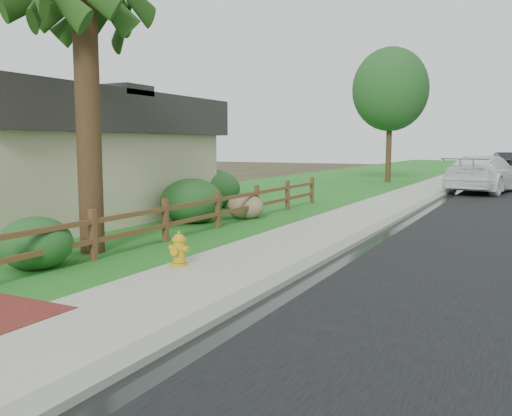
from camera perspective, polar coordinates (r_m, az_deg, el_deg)
The scene contains 17 objects.
ground at distance 7.11m, azimuth -11.22°, elevation -13.00°, with size 120.00×120.00×0.00m, color #372E1E.
curb at distance 40.46m, azimuth 21.83°, elevation 2.95°, with size 0.40×90.00×0.12m, color gray.
wet_gutter at distance 40.43m, azimuth 22.32°, elevation 2.87°, with size 0.50×90.00×0.00m, color black.
sidewalk at distance 40.61m, azimuth 20.00°, elevation 3.02°, with size 2.20×90.00×0.10m, color #9E9C89.
grass_strip at distance 40.89m, azimuth 17.36°, elevation 3.12°, with size 1.60×90.00×0.06m, color #1A5D1F.
lawn_near at distance 42.09m, azimuth 10.36°, elevation 3.39°, with size 9.00×90.00×0.04m, color #1A5D1F.
ranch_fence at distance 14.10m, azimuth -6.60°, elevation -0.52°, with size 0.12×16.92×1.10m.
house at distance 19.50m, azimuth -24.08°, elevation 5.24°, with size 10.60×9.60×4.05m.
fire_hydrant at distance 10.36m, azimuth -8.12°, elevation -4.37°, with size 0.43×0.35×0.66m.
white_suv at distance 29.08m, azimuth 22.90°, elevation 3.33°, with size 2.55×6.28×1.82m, color white.
dark_car_mid at distance 44.28m, azimuth 24.72°, elevation 3.95°, with size 1.64×4.08×1.39m, color black.
dark_car_far at distance 48.99m, azimuth 25.10°, elevation 4.33°, with size 1.81×5.20×1.71m, color black.
boulder at distance 17.15m, azimuth -1.15°, elevation 0.12°, with size 1.24×0.93×0.82m, color brown.
shrub_a at distance 11.10m, azimuth -22.17°, elevation -3.48°, with size 1.37×1.37×1.03m, color #1A4A21.
shrub_c at distance 16.38m, azimuth -6.79°, elevation 0.72°, with size 1.90×1.90×1.37m, color #1A4A21.
shrub_d at distance 20.26m, azimuth -4.75°, elevation 2.04°, with size 2.16×2.16×1.47m, color #1A4A21.
tree_mid_left at distance 34.82m, azimuth 13.96°, elevation 12.00°, with size 4.62×4.62×8.26m.
Camera 1 is at (4.20, -5.22, 2.38)m, focal length 38.00 mm.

